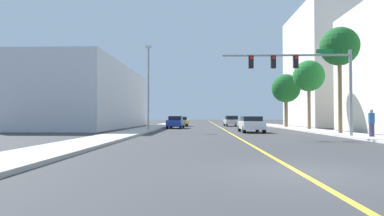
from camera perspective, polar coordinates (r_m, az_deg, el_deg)
ground at (r=50.65m, az=4.38°, el=-3.06°), size 192.00×192.00×0.00m
sidewalk_left at (r=50.93m, az=-5.08°, el=-2.96°), size 2.66×168.00×0.15m
sidewalk_right at (r=51.74m, az=13.70°, el=-2.90°), size 2.66×168.00×0.15m
lane_marking_center at (r=50.65m, az=4.38°, el=-3.05°), size 0.16×144.00×0.01m
building_left_near at (r=44.92m, az=-17.28°, el=1.70°), size 10.51×25.94×7.68m
building_right_far at (r=55.60m, az=25.51°, el=6.09°), size 16.45×16.28×17.18m
traffic_signal_mast at (r=23.73m, az=18.78°, el=5.98°), size 8.60×0.36×5.76m
street_lamp at (r=32.54m, az=-7.41°, el=4.20°), size 0.56×0.28×8.09m
palm_near at (r=28.72m, az=23.76°, el=9.40°), size 2.96×2.96×8.18m
palm_mid at (r=36.11m, az=19.23°, el=5.09°), size 3.14×3.14×6.96m
palm_far at (r=43.71m, az=15.66°, el=3.19°), size 3.55×3.55×6.60m
car_silver at (r=49.60m, az=6.70°, el=-2.19°), size 2.08×4.33×1.52m
car_yellow at (r=48.84m, az=-1.87°, el=-2.27°), size 2.00×4.20×1.38m
car_white at (r=30.40m, az=10.00°, el=-2.67°), size 1.93×4.32×1.43m
car_blue at (r=40.23m, az=-2.80°, el=-2.39°), size 1.91×4.54×1.47m
pedestrian at (r=24.16m, az=28.19°, el=-2.25°), size 0.38×0.38×1.73m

